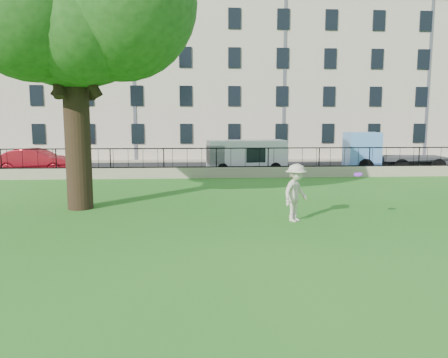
{
  "coord_description": "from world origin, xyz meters",
  "views": [
    {
      "loc": [
        -1.15,
        -12.91,
        3.33
      ],
      "look_at": [
        -0.1,
        3.5,
        1.08
      ],
      "focal_mm": 35.0,
      "sensor_mm": 36.0,
      "label": 1
    }
  ],
  "objects": [
    {
      "name": "retaining_wall",
      "position": [
        0.0,
        12.0,
        0.3
      ],
      "size": [
        50.0,
        0.4,
        0.6
      ],
      "primitive_type": "cube",
      "color": "gray",
      "rests_on": "ground"
    },
    {
      "name": "sidewalk",
      "position": [
        0.0,
        21.9,
        0.06
      ],
      "size": [
        60.0,
        1.4,
        0.12
      ],
      "primitive_type": "cube",
      "color": "gray",
      "rests_on": "ground"
    },
    {
      "name": "frisbee",
      "position": [
        4.0,
        0.58,
        1.6
      ],
      "size": [
        0.28,
        0.28,
        0.12
      ],
      "primitive_type": "cylinder",
      "rotation": [
        0.21,
        -0.14,
        -0.05
      ],
      "color": "#9D28E6"
    },
    {
      "name": "iron_railing",
      "position": [
        0.0,
        12.0,
        1.15
      ],
      "size": [
        50.0,
        0.05,
        1.13
      ],
      "color": "black",
      "rests_on": "retaining_wall"
    },
    {
      "name": "white_van",
      "position": [
        2.0,
        14.4,
        1.02
      ],
      "size": [
        5.02,
        2.37,
        2.04
      ],
      "primitive_type": "cube",
      "rotation": [
        0.0,
        0.0,
        0.1
      ],
      "color": "silver",
      "rests_on": "street"
    },
    {
      "name": "building_row",
      "position": [
        0.0,
        27.57,
        6.92
      ],
      "size": [
        56.4,
        10.4,
        13.8
      ],
      "color": "beige",
      "rests_on": "ground"
    },
    {
      "name": "blue_truck",
      "position": [
        11.53,
        14.48,
        1.26
      ],
      "size": [
        6.15,
        2.58,
        2.52
      ],
      "primitive_type": "cube",
      "rotation": [
        0.0,
        0.0,
        -0.08
      ],
      "color": "#5F96DF",
      "rests_on": "street"
    },
    {
      "name": "red_sedan",
      "position": [
        -10.95,
        14.4,
        0.78
      ],
      "size": [
        4.84,
        1.95,
        1.56
      ],
      "primitive_type": "imported",
      "rotation": [
        0.0,
        0.0,
        1.51
      ],
      "color": "#A91421",
      "rests_on": "street"
    },
    {
      "name": "street",
      "position": [
        0.0,
        16.7,
        0.01
      ],
      "size": [
        60.0,
        9.0,
        0.01
      ],
      "primitive_type": "cube",
      "color": "black",
      "rests_on": "ground"
    },
    {
      "name": "man",
      "position": [
        2.1,
        0.99,
        0.95
      ],
      "size": [
        1.35,
        1.38,
        1.9
      ],
      "primitive_type": "imported",
      "rotation": [
        0.0,
        0.0,
        0.82
      ],
      "color": "beige",
      "rests_on": "ground"
    },
    {
      "name": "ground",
      "position": [
        0.0,
        0.0,
        0.0
      ],
      "size": [
        120.0,
        120.0,
        0.0
      ],
      "primitive_type": "plane",
      "color": "#1F6618",
      "rests_on": "ground"
    }
  ]
}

